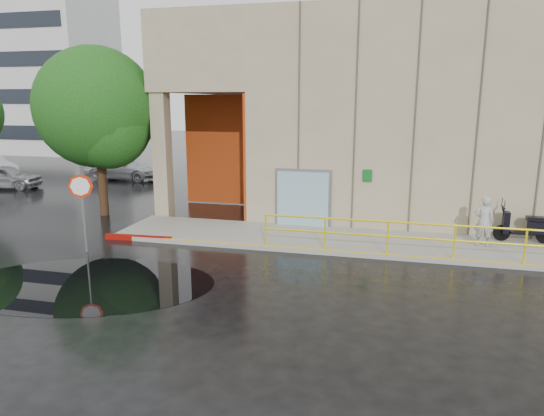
{
  "coord_description": "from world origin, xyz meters",
  "views": [
    {
      "loc": [
        3.24,
        -11.32,
        4.72
      ],
      "look_at": [
        -0.26,
        3.0,
        1.42
      ],
      "focal_mm": 32.0,
      "sensor_mm": 36.0,
      "label": 1
    }
  ],
  "objects": [
    {
      "name": "car_a",
      "position": [
        -17.0,
        10.44,
        0.65
      ],
      "size": [
        4.01,
        2.19,
        1.29
      ],
      "primitive_type": "imported",
      "rotation": [
        0.0,
        0.0,
        1.75
      ],
      "color": "#9FA0A5",
      "rests_on": "ground"
    },
    {
      "name": "building",
      "position": [
        5.1,
        10.98,
        4.21
      ],
      "size": [
        20.0,
        10.17,
        8.0
      ],
      "color": "gray",
      "rests_on": "ground"
    },
    {
      "name": "distant_building",
      "position": [
        -28.0,
        27.98,
        7.5
      ],
      "size": [
        12.0,
        8.08,
        15.0
      ],
      "color": "silver",
      "rests_on": "ground"
    },
    {
      "name": "scooter",
      "position": [
        7.63,
        5.5,
        0.95
      ],
      "size": [
        1.83,
        0.63,
        1.4
      ],
      "rotation": [
        0.0,
        0.0,
        -0.03
      ],
      "color": "black",
      "rests_on": "sidewalk"
    },
    {
      "name": "stop_sign",
      "position": [
        -5.98,
        1.55,
        1.82
      ],
      "size": [
        0.71,
        0.33,
        2.49
      ],
      "rotation": [
        0.0,
        0.0,
        0.0
      ],
      "color": "slate",
      "rests_on": "ground"
    },
    {
      "name": "ground",
      "position": [
        0.0,
        0.0,
        0.0
      ],
      "size": [
        120.0,
        120.0,
        0.0
      ],
      "primitive_type": "plane",
      "color": "black",
      "rests_on": "ground"
    },
    {
      "name": "person",
      "position": [
        6.24,
        4.72,
        0.96
      ],
      "size": [
        0.63,
        0.46,
        1.62
      ],
      "primitive_type": "imported",
      "rotation": [
        0.0,
        0.0,
        3.02
      ],
      "color": "#A1A0A5",
      "rests_on": "sidewalk"
    },
    {
      "name": "red_curb",
      "position": [
        -5.0,
        3.1,
        0.09
      ],
      "size": [
        2.41,
        0.3,
        0.18
      ],
      "primitive_type": "cube",
      "rotation": [
        0.0,
        0.0,
        0.05
      ],
      "color": "#850A04",
      "rests_on": "ground"
    },
    {
      "name": "car_c",
      "position": [
        -12.37,
        14.76,
        0.7
      ],
      "size": [
        4.9,
        2.18,
        1.4
      ],
      "primitive_type": "imported",
      "rotation": [
        0.0,
        0.0,
        1.52
      ],
      "color": "silver",
      "rests_on": "ground"
    },
    {
      "name": "puddle",
      "position": [
        -4.33,
        -0.84,
        0.0
      ],
      "size": [
        7.37,
        5.31,
        0.01
      ],
      "primitive_type": "cube",
      "rotation": [
        0.0,
        0.0,
        0.19
      ],
      "color": "black",
      "rests_on": "ground"
    },
    {
      "name": "tree_near",
      "position": [
        -8.14,
        6.17,
        4.22
      ],
      "size": [
        4.82,
        4.82,
        6.82
      ],
      "rotation": [
        0.0,
        0.0,
        0.27
      ],
      "color": "black",
      "rests_on": "ground"
    },
    {
      "name": "sidewalk",
      "position": [
        4.0,
        4.5,
        0.07
      ],
      "size": [
        20.0,
        3.0,
        0.15
      ],
      "primitive_type": "cube",
      "color": "#99968B",
      "rests_on": "ground"
    },
    {
      "name": "guardrail",
      "position": [
        4.25,
        3.15,
        0.68
      ],
      "size": [
        9.56,
        0.06,
        1.03
      ],
      "color": "yellow",
      "rests_on": "sidewalk"
    }
  ]
}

